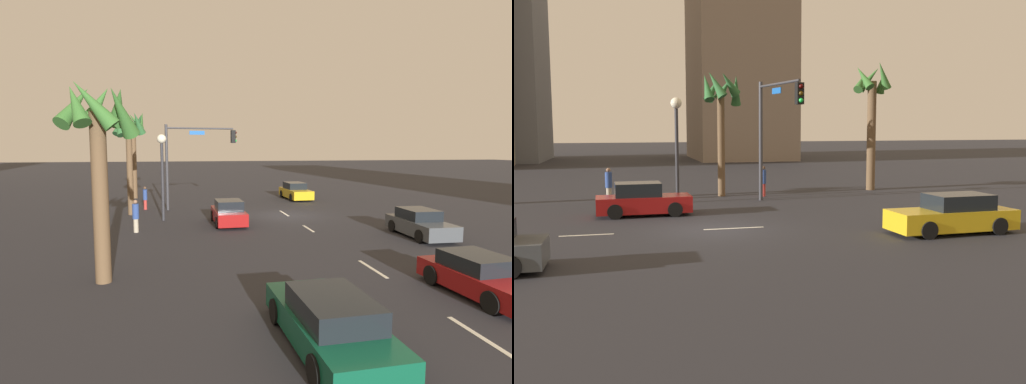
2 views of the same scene
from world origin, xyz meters
TOP-DOWN VIEW (x-y plane):
  - ground_plane at (0.00, 0.00)m, footprint 220.00×220.00m
  - lane_stripe_0 at (-18.00, 0.00)m, footprint 2.53×0.14m
  - lane_stripe_1 at (-12.32, 0.00)m, footprint 2.25×0.14m
  - lane_stripe_2 at (-4.60, 0.00)m, footprint 1.90×0.14m
  - lane_stripe_3 at (0.80, 0.00)m, footprint 2.33×0.14m
  - car_0 at (8.38, -2.97)m, footprint 4.71×2.00m
  - car_1 at (-7.50, -4.97)m, footprint 4.28×1.91m
  - car_2 at (-15.42, -1.99)m, footprint 4.09×1.98m
  - car_3 at (-17.73, 3.76)m, footprint 4.72×1.96m
  - car_4 at (-2.41, 4.22)m, footprint 4.09×1.88m
  - traffic_signal at (4.04, 6.14)m, footprint 0.82×5.24m
  - streetlamp at (-0.48, 8.05)m, footprint 0.56×0.56m
  - pedestrian_0 at (4.39, 9.52)m, footprint 0.35×0.35m
  - pedestrian_1 at (-3.86, 9.35)m, footprint 0.46×0.46m
  - palm_tree_0 at (2.18, 10.20)m, footprint 2.37×2.33m
  - palm_tree_1 at (11.47, 11.05)m, footprint 2.29×2.52m
  - palm_tree_2 at (-12.10, 9.56)m, footprint 2.47×2.79m

SIDE VIEW (x-z plane):
  - ground_plane at x=0.00m, z-range 0.00..0.00m
  - lane_stripe_0 at x=-18.00m, z-range 0.00..0.01m
  - lane_stripe_1 at x=-12.32m, z-range 0.00..0.01m
  - lane_stripe_2 at x=-4.60m, z-range 0.00..0.01m
  - lane_stripe_3 at x=0.80m, z-range 0.00..0.01m
  - car_2 at x=-15.42m, z-range -0.04..1.20m
  - car_3 at x=-17.73m, z-range -0.05..1.26m
  - car_1 at x=-7.50m, z-range -0.05..1.33m
  - car_4 at x=-2.41m, z-range -0.06..1.39m
  - car_0 at x=8.38m, z-range -0.06..1.38m
  - pedestrian_0 at x=4.39m, z-range 0.06..1.74m
  - pedestrian_1 at x=-3.86m, z-range 0.05..1.80m
  - streetlamp at x=-0.48m, z-range 1.13..6.44m
  - traffic_signal at x=4.04m, z-range 1.12..7.26m
  - palm_tree_2 at x=-12.10m, z-range 1.44..8.13m
  - palm_tree_1 at x=11.47m, z-range 1.35..9.02m
  - palm_tree_0 at x=2.18m, z-range 1.76..8.64m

